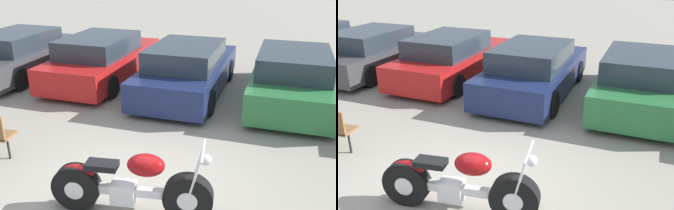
% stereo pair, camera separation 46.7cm
% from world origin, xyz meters
% --- Properties ---
extents(ground_plane, '(60.00, 60.00, 0.00)m').
position_xyz_m(ground_plane, '(0.00, 0.00, 0.00)').
color(ground_plane, gray).
extents(motorcycle, '(2.28, 0.73, 1.09)m').
position_xyz_m(motorcycle, '(0.16, -0.31, 0.44)').
color(motorcycle, black).
rests_on(motorcycle, ground_plane).
extents(parked_car_dark_grey, '(1.92, 4.45, 1.33)m').
position_xyz_m(parked_car_dark_grey, '(-5.59, 4.89, 0.63)').
color(parked_car_dark_grey, '#3D3D42').
rests_on(parked_car_dark_grey, ground_plane).
extents(parked_car_red, '(1.92, 4.45, 1.33)m').
position_xyz_m(parked_car_red, '(-2.99, 5.07, 0.63)').
color(parked_car_red, red).
rests_on(parked_car_red, ground_plane).
extents(parked_car_navy, '(1.92, 4.45, 1.33)m').
position_xyz_m(parked_car_navy, '(-0.39, 4.77, 0.63)').
color(parked_car_navy, '#19234C').
rests_on(parked_car_navy, ground_plane).
extents(parked_car_green, '(1.92, 4.45, 1.33)m').
position_xyz_m(parked_car_green, '(2.21, 4.93, 0.63)').
color(parked_car_green, '#286B38').
rests_on(parked_car_green, ground_plane).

